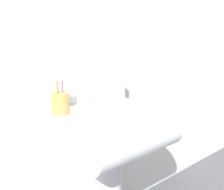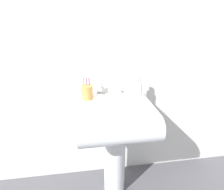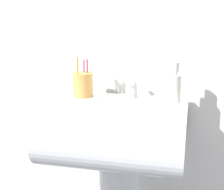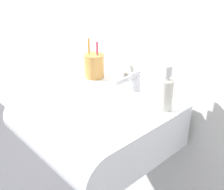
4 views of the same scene
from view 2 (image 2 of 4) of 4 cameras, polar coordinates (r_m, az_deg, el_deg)
ground_plane at (r=1.70m, az=0.75°, el=-27.97°), size 6.00×6.00×0.00m
wall_back at (r=1.34m, az=-0.67°, el=17.57°), size 5.00×0.05×2.40m
sink_pedestal at (r=1.48m, az=0.82°, el=-20.15°), size 0.17×0.17×0.63m
sink_basin at (r=1.19m, az=1.37°, el=-7.81°), size 0.51×0.49×0.17m
faucet at (r=1.31m, az=1.11°, el=1.17°), size 0.04×0.14×0.08m
toothbrush_cup at (r=1.28m, az=-8.17°, el=0.93°), size 0.08×0.08×0.19m
soap_bottle at (r=1.32m, az=8.66°, el=2.19°), size 0.05×0.05×0.16m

